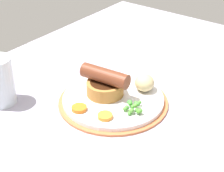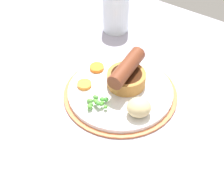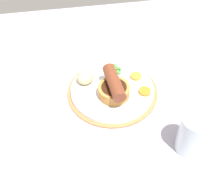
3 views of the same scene
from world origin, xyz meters
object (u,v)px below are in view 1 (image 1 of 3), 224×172
(potato_chunk_0, at_px, (144,83))
(carrot_slice_4, at_px, (79,108))
(dinner_plate, at_px, (113,100))
(pea_pile, at_px, (134,107))
(carrot_slice_2, at_px, (105,116))
(sausage_pudding, at_px, (105,84))

(potato_chunk_0, relative_size, carrot_slice_4, 1.52)
(dinner_plate, relative_size, carrot_slice_4, 7.63)
(dinner_plate, xyz_separation_m, pea_pile, (0.02, 0.06, 0.02))
(carrot_slice_2, relative_size, carrot_slice_4, 0.96)
(pea_pile, xyz_separation_m, potato_chunk_0, (-0.08, -0.03, 0.01))
(sausage_pudding, height_order, carrot_slice_4, sausage_pudding)
(sausage_pudding, xyz_separation_m, pea_pile, (0.02, 0.08, -0.02))
(dinner_plate, bearing_deg, potato_chunk_0, 151.08)
(sausage_pudding, relative_size, carrot_slice_2, 3.72)
(dinner_plate, distance_m, carrot_slice_2, 0.08)
(carrot_slice_2, bearing_deg, pea_pile, 149.81)
(dinner_plate, height_order, potato_chunk_0, potato_chunk_0)
(carrot_slice_2, bearing_deg, dinner_plate, -155.37)
(pea_pile, bearing_deg, dinner_plate, -103.87)
(sausage_pudding, relative_size, pea_pile, 2.32)
(pea_pile, relative_size, potato_chunk_0, 1.02)
(dinner_plate, relative_size, potato_chunk_0, 5.03)
(sausage_pudding, bearing_deg, carrot_slice_2, -57.74)
(pea_pile, distance_m, carrot_slice_2, 0.06)
(pea_pile, bearing_deg, potato_chunk_0, -161.84)
(sausage_pudding, height_order, carrot_slice_2, sausage_pudding)
(carrot_slice_2, bearing_deg, potato_chunk_0, 178.06)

